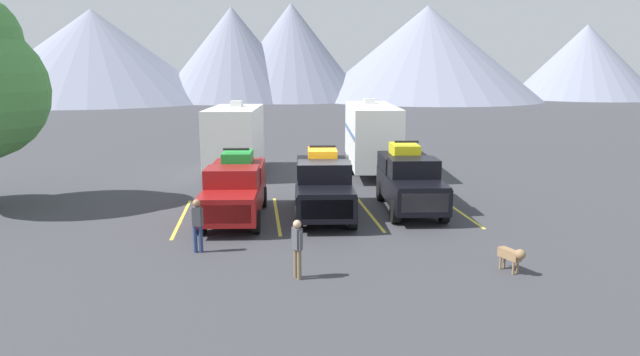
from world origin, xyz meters
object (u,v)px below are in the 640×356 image
Objects in this scene: pickup_truck_c at (409,180)px; person_b at (297,245)px; pickup_truck_a at (235,188)px; person_a at (197,222)px; dog at (513,255)px; camper_trailer_a at (235,136)px; pickup_truck_b at (323,184)px; camper_trailer_b at (371,134)px.

pickup_truck_c reaches higher than person_b.
pickup_truck_a is at bearing 105.89° from person_b.
dog is at bearing -17.61° from person_a.
camper_trailer_a reaches higher than pickup_truck_a.
dog is at bearing -57.06° from pickup_truck_b.
pickup_truck_a is 1.00× the size of pickup_truck_b.
pickup_truck_a is at bearing 75.74° from person_a.
person_a reaches higher than dog.
pickup_truck_b is at bearing -173.45° from pickup_truck_c.
dog is (0.65, -15.41, -1.54)m from camper_trailer_b.
pickup_truck_a is 11.24m from camper_trailer_b.
pickup_truck_a is 6.77m from pickup_truck_c.
camper_trailer_b reaches higher than camper_trailer_a.
person_a is (-4.31, -3.95, -0.22)m from pickup_truck_b.
pickup_truck_a is 3.45× the size of person_b.
person_a is (-7.99, -12.66, -1.09)m from camper_trailer_b.
camper_trailer_a is at bearing 97.68° from person_b.
dog is at bearing -41.05° from pickup_truck_a.
person_a reaches higher than person_b.
camper_trailer_b is 5.76× the size of person_b.
pickup_truck_b is at bearing 42.50° from person_a.
camper_trailer_b is at bearing -1.94° from camper_trailer_a.
camper_trailer_b is at bearing 92.42° from dog.
dog is (7.90, -15.65, -1.49)m from camper_trailer_a.
pickup_truck_a is at bearing -179.45° from pickup_truck_b.
camper_trailer_b is at bearing 71.11° from person_b.
pickup_truck_a is 1.03× the size of pickup_truck_c.
camper_trailer_b is 15.01m from person_a.
pickup_truck_c is (3.45, 0.40, 0.02)m from pickup_truck_b.
person_a is at bearing -137.50° from pickup_truck_b.
camper_trailer_a is (-3.57, 8.96, 0.83)m from pickup_truck_b.
pickup_truck_c is 3.34× the size of person_b.
pickup_truck_a is 0.75× the size of camper_trailer_a.
pickup_truck_a is 3.35× the size of person_a.
pickup_truck_a is 6.11× the size of dog.
dog is (5.83, -0.27, -0.42)m from person_b.
camper_trailer_a is at bearing 86.72° from person_a.
pickup_truck_c is at bearing 6.55° from pickup_truck_b.
camper_trailer_a is at bearing 129.33° from pickup_truck_c.
pickup_truck_b reaches higher than person_b.
pickup_truck_b is 0.60× the size of camper_trailer_b.
pickup_truck_c is at bearing 54.04° from person_b.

